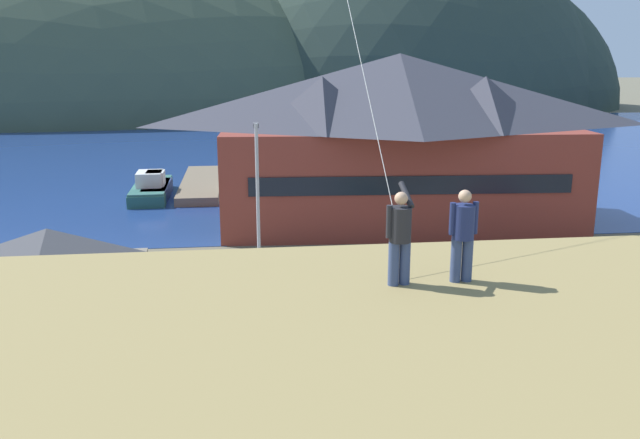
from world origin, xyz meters
name	(u,v)px	position (x,y,z in m)	size (l,w,h in m)	color
ground_plane	(310,397)	(0.00, 0.00, 0.00)	(600.00, 600.00, 0.00)	#66604C
parking_lot_pad	(297,333)	(0.00, 5.00, 0.05)	(40.00, 20.00, 0.10)	gray
bay_water	(258,148)	(0.00, 60.00, 0.01)	(360.00, 84.00, 0.03)	navy
far_hill_east_peak	(42,113)	(-40.02, 113.82, 0.00)	(129.13, 67.61, 65.69)	#42513D
far_hill_center_saddle	(396,107)	(31.35, 121.59, 0.00)	(83.29, 69.41, 77.60)	#2D3D33
far_hill_far_shoulder	(417,107)	(36.12, 122.00, 0.00)	(87.89, 57.22, 62.80)	#2D3D33
harbor_lodge	(398,135)	(8.11, 22.32, 5.87)	(24.37, 12.61, 11.00)	brown
storage_shed_near_lot	(53,295)	(-8.77, 3.46, 2.63)	(7.03, 4.93, 5.08)	#756B5B
wharf_dock	(202,184)	(-5.43, 35.84, 0.35)	(3.20, 14.59, 0.70)	#70604C
moored_boat_wharfside	(151,189)	(-9.14, 32.43, 0.72)	(2.89, 8.46, 2.16)	#23564C
moored_boat_outer_mooring	(246,186)	(-1.71, 32.82, 0.72)	(3.41, 8.59, 2.16)	#A8A399
moored_boat_inner_slip	(157,189)	(-8.70, 32.37, 0.72)	(1.93, 5.94, 2.16)	navy
parked_car_lone_by_shed	(366,351)	(2.01, 0.94, 1.06)	(4.31, 2.28, 1.82)	silver
parked_car_front_row_silver	(624,275)	(15.30, 7.41, 1.06)	(4.33, 2.33, 1.82)	red
parked_car_mid_row_far	(422,283)	(5.76, 7.46, 1.06)	(4.24, 2.13, 1.82)	#236633
parked_car_back_row_left	(275,301)	(-0.82, 6.04, 1.06)	(4.22, 2.10, 1.82)	silver
parked_car_back_row_right	(557,347)	(8.69, 0.52, 1.06)	(4.35, 2.35, 1.82)	#B28923
parking_light_pole	(258,196)	(-1.32, 10.55, 4.54)	(0.24, 0.78, 7.79)	#ADADB2
person_kite_flyer	(400,235)	(0.80, -8.18, 7.73)	(0.52, 0.69, 1.86)	#384770
person_companion	(463,233)	(2.00, -8.15, 7.71)	(0.55, 0.40, 1.74)	#384770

